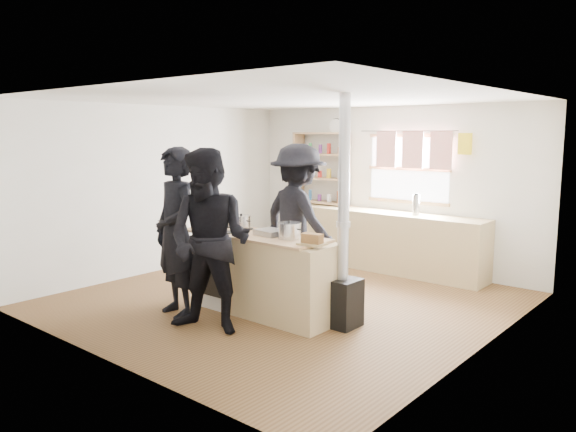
# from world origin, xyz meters

# --- Properties ---
(ground) EXTENTS (5.00, 5.00, 0.01)m
(ground) POSITION_xyz_m (0.00, 0.00, -0.01)
(ground) COLOR brown
(ground) RESTS_ON ground
(back_counter) EXTENTS (3.40, 0.55, 0.90)m
(back_counter) POSITION_xyz_m (0.00, 2.22, 0.45)
(back_counter) COLOR tan
(back_counter) RESTS_ON ground
(shelving_unit) EXTENTS (1.00, 0.28, 1.20)m
(shelving_unit) POSITION_xyz_m (-1.20, 2.34, 1.51)
(shelving_unit) COLOR tan
(shelving_unit) RESTS_ON back_counter
(thermos) EXTENTS (0.10, 0.10, 0.30)m
(thermos) POSITION_xyz_m (0.63, 2.22, 1.05)
(thermos) COLOR silver
(thermos) RESTS_ON back_counter
(cooking_island) EXTENTS (1.97, 0.64, 0.93)m
(cooking_island) POSITION_xyz_m (0.14, -0.55, 0.47)
(cooking_island) COLOR white
(cooking_island) RESTS_ON ground
(skillet_greens) EXTENTS (0.27, 0.27, 0.05)m
(skillet_greens) POSITION_xyz_m (-0.57, -0.65, 0.96)
(skillet_greens) COLOR black
(skillet_greens) RESTS_ON cooking_island
(roast_tray) EXTENTS (0.37, 0.31, 0.06)m
(roast_tray) POSITION_xyz_m (0.19, -0.49, 0.97)
(roast_tray) COLOR silver
(roast_tray) RESTS_ON cooking_island
(stockpot_stove) EXTENTS (0.23, 0.23, 0.19)m
(stockpot_stove) POSITION_xyz_m (-0.36, -0.41, 1.01)
(stockpot_stove) COLOR #B5B5B8
(stockpot_stove) RESTS_ON cooking_island
(stockpot_counter) EXTENTS (0.27, 0.27, 0.20)m
(stockpot_counter) POSITION_xyz_m (0.49, -0.51, 1.02)
(stockpot_counter) COLOR silver
(stockpot_counter) RESTS_ON cooking_island
(bread_board) EXTENTS (0.30, 0.23, 0.12)m
(bread_board) POSITION_xyz_m (0.91, -0.64, 0.98)
(bread_board) COLOR tan
(bread_board) RESTS_ON cooking_island
(flue_heater) EXTENTS (0.35, 0.35, 2.50)m
(flue_heater) POSITION_xyz_m (1.08, -0.32, 0.65)
(flue_heater) COLOR black
(flue_heater) RESTS_ON ground
(person_near_left) EXTENTS (0.79, 0.60, 1.94)m
(person_near_left) POSITION_xyz_m (-0.59, -1.22, 0.97)
(person_near_left) COLOR black
(person_near_left) RESTS_ON ground
(person_near_right) EXTENTS (1.13, 1.00, 1.94)m
(person_near_right) POSITION_xyz_m (0.11, -1.35, 0.97)
(person_near_right) COLOR black
(person_near_right) RESTS_ON ground
(person_far) EXTENTS (1.39, 0.98, 1.96)m
(person_far) POSITION_xyz_m (-0.12, 0.40, 0.98)
(person_far) COLOR black
(person_far) RESTS_ON ground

